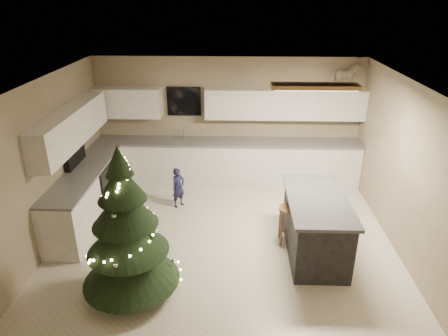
{
  "coord_description": "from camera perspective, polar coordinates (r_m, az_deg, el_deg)",
  "views": [
    {
      "loc": [
        0.21,
        -5.56,
        3.79
      ],
      "look_at": [
        0.0,
        0.35,
        1.15
      ],
      "focal_mm": 32.0,
      "sensor_mm": 36.0,
      "label": 1
    }
  ],
  "objects": [
    {
      "name": "ground_plane",
      "position": [
        6.73,
        -0.11,
        -10.21
      ],
      "size": [
        5.5,
        5.5,
        0.0
      ],
      "primitive_type": "plane",
      "color": "beige"
    },
    {
      "name": "room_shell",
      "position": [
        5.93,
        0.1,
        3.93
      ],
      "size": [
        5.52,
        5.02,
        2.61
      ],
      "color": "tan",
      "rests_on": "ground_plane"
    },
    {
      "name": "cabinetry",
      "position": [
        7.9,
        -6.28,
        1.33
      ],
      "size": [
        5.5,
        3.2,
        2.0
      ],
      "color": "white",
      "rests_on": "ground_plane"
    },
    {
      "name": "island",
      "position": [
        6.35,
        12.94,
        -8.03
      ],
      "size": [
        0.9,
        1.7,
        0.95
      ],
      "color": "black",
      "rests_on": "ground_plane"
    },
    {
      "name": "bar_stool",
      "position": [
        6.51,
        9.22,
        -6.8
      ],
      "size": [
        0.33,
        0.33,
        0.64
      ],
      "rotation": [
        0.0,
        0.0,
        -0.23
      ],
      "color": "olive",
      "rests_on": "ground_plane"
    },
    {
      "name": "christmas_tree",
      "position": [
        5.37,
        -13.67,
        -9.53
      ],
      "size": [
        1.34,
        1.29,
        2.14
      ],
      "rotation": [
        0.0,
        0.0,
        -0.29
      ],
      "color": "#3F2816",
      "rests_on": "ground_plane"
    },
    {
      "name": "toddler",
      "position": [
        7.58,
        -6.55,
        -2.79
      ],
      "size": [
        0.33,
        0.34,
        0.78
      ],
      "primitive_type": "imported",
      "rotation": [
        0.0,
        0.0,
        0.83
      ],
      "color": "#18193F",
      "rests_on": "ground_plane"
    },
    {
      "name": "rocking_horse",
      "position": [
        8.3,
        16.98,
        12.39
      ],
      "size": [
        0.61,
        0.41,
        0.49
      ],
      "rotation": [
        0.0,
        0.0,
        1.88
      ],
      "color": "olive",
      "rests_on": "cabinetry"
    }
  ]
}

